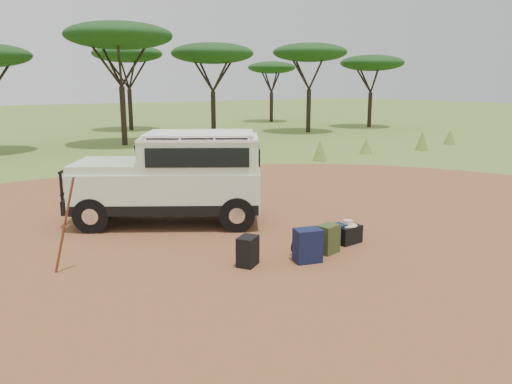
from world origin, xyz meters
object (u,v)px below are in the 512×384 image
backpack_black (248,251)px  backpack_navy (308,246)px  safari_vehicle (175,180)px  hard_case (347,234)px  backpack_olive (328,239)px  duffel_navy (337,235)px  walking_staff (65,226)px

backpack_black → backpack_navy: size_ratio=0.87×
safari_vehicle → hard_case: (2.24, -3.19, -0.81)m
backpack_black → backpack_navy: (0.99, -0.41, 0.04)m
backpack_navy → backpack_olive: bearing=30.1°
duffel_navy → hard_case: 0.24m
safari_vehicle → backpack_black: bearing=-60.1°
safari_vehicle → backpack_olive: size_ratio=8.13×
safari_vehicle → hard_case: safari_vehicle is taller
walking_staff → duffel_navy: 4.99m
duffel_navy → hard_case: bearing=-16.5°
backpack_olive → duffel_navy: backpack_olive is taller
walking_staff → backpack_navy: 4.11m
walking_staff → hard_case: bearing=-79.1°
backpack_black → duffel_navy: backpack_black is taller
backpack_navy → walking_staff: bearing=169.6°
backpack_olive → duffel_navy: 0.57m
safari_vehicle → backpack_navy: (0.91, -3.60, -0.69)m
safari_vehicle → duffel_navy: bearing=-26.1°
backpack_black → backpack_olive: 1.62m
backpack_olive → duffel_navy: bearing=18.2°
backpack_black → backpack_navy: 1.07m
walking_staff → backpack_navy: size_ratio=2.77×
backpack_navy → backpack_olive: (0.61, 0.16, -0.03)m
backpack_navy → backpack_black: bearing=173.0°
backpack_black → safari_vehicle: bearing=54.4°
duffel_navy → safari_vehicle: bearing=117.2°
backpack_black → hard_case: 2.32m
safari_vehicle → backpack_olive: safari_vehicle is taller
safari_vehicle → duffel_navy: size_ratio=11.00×
safari_vehicle → walking_staff: bearing=-115.1°
safari_vehicle → duffel_navy: safari_vehicle is taller
walking_staff → hard_case: size_ratio=3.29×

